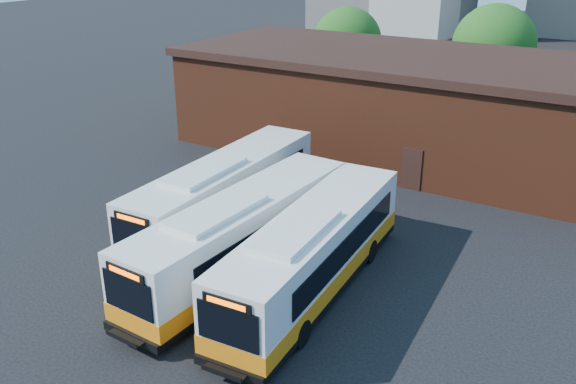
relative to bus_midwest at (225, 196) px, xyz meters
The scene contains 8 objects.
ground 5.78m from the bus_midwest, 58.36° to the right, with size 220.00×220.00×0.00m, color black.
bus_midwest is the anchor object (origin of this frame).
bus_mideast 4.51m from the bus_midwest, 44.06° to the right, with size 3.22×13.06×3.53m.
bus_east 7.06m from the bus_midwest, 24.06° to the right, with size 3.46×12.90×3.48m.
transit_worker 10.77m from the bus_midwest, 53.21° to the right, with size 0.72×0.47×1.98m, color #121536.
depot_building 15.63m from the bus_midwest, 79.20° to the left, with size 28.60×12.60×6.40m.
tree_west 28.34m from the bus_midwest, 104.57° to the left, with size 6.00×6.00×7.65m.
tree_mid 29.88m from the bus_midwest, 80.47° to the left, with size 6.56×6.56×8.36m.
Camera 1 is at (13.67, -16.63, 13.15)m, focal length 38.00 mm.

